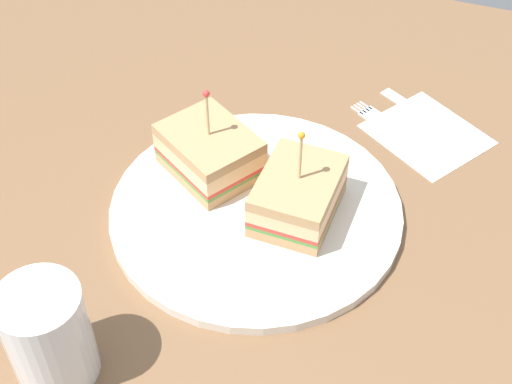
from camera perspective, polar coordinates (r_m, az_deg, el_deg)
The scene contains 8 objects.
ground_plane at distance 75.08cm, azimuth -0.00°, elevation -2.20°, with size 97.34×97.34×2.00cm, color brown.
plate at distance 73.95cm, azimuth -0.00°, elevation -1.39°, with size 29.52×29.52×1.09cm, color silver.
sandwich_half_front at distance 71.31cm, azimuth 3.30°, elevation -0.26°, with size 9.95×7.47×10.48cm.
sandwich_half_back at distance 75.83cm, azimuth -3.64°, elevation 3.13°, with size 11.54×12.24×10.40cm.
drink_glass at distance 61.94cm, azimuth -15.81°, elevation -10.97°, with size 6.86×6.86×9.84cm.
napkin at distance 85.47cm, azimuth 13.20°, elevation 4.43°, with size 11.82×10.64×0.15cm, color white.
fork at distance 85.81cm, azimuth 10.12°, elevation 5.28°, with size 7.25×11.71×0.35cm.
knife at distance 88.28cm, azimuth 12.58°, elevation 6.14°, with size 7.18×11.23×0.35cm.
Camera 1 is at (47.84, 17.43, 54.18)cm, focal length 51.23 mm.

